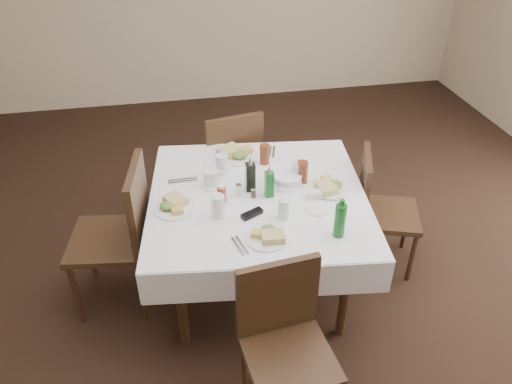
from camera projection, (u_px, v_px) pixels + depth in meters
ground_plane at (284, 297)px, 3.46m from camera, size 7.00×7.00×0.00m
room_shell at (294, 55)px, 2.50m from camera, size 6.04×7.04×2.80m
dining_table at (258, 204)px, 3.20m from camera, size 1.52×1.52×0.76m
chair_north at (231, 158)px, 3.97m from camera, size 0.53×0.53×0.95m
chair_south at (284, 334)px, 2.54m from camera, size 0.48×0.48×0.92m
chair_east at (377, 205)px, 3.50m from camera, size 0.54×0.54×0.89m
chair_west at (123, 229)px, 3.15m from camera, size 0.55×0.55×1.03m
meal_north at (236, 153)px, 3.53m from camera, size 0.30×0.30×0.07m
meal_south at (268, 236)px, 2.78m from camera, size 0.25×0.25×0.05m
meal_east at (328, 187)px, 3.19m from camera, size 0.26×0.26×0.06m
meal_west at (174, 205)px, 3.02m from camera, size 0.26×0.26×0.06m
side_plate_a at (219, 167)px, 3.42m from camera, size 0.18×0.18×0.01m
side_plate_b at (318, 209)px, 3.02m from camera, size 0.15×0.15×0.01m
water_n at (222, 165)px, 3.31m from camera, size 0.08×0.08×0.15m
water_s at (284, 209)px, 2.91m from camera, size 0.07×0.07×0.13m
water_e at (298, 171)px, 3.25m from camera, size 0.08×0.08×0.14m
water_w at (218, 206)px, 2.93m from camera, size 0.08×0.08×0.14m
iced_tea_a at (265, 154)px, 3.44m from camera, size 0.07×0.07×0.14m
iced_tea_b at (302, 172)px, 3.24m from camera, size 0.07×0.07×0.15m
bread_basket at (287, 179)px, 3.24m from camera, size 0.21×0.21×0.07m
oil_cruet_dark at (250, 176)px, 3.14m from camera, size 0.06×0.06×0.25m
oil_cruet_green at (269, 183)px, 3.09m from camera, size 0.05×0.05×0.22m
ketchup_bottle at (222, 194)px, 3.06m from camera, size 0.05×0.05×0.12m
salt_shaker at (239, 190)px, 3.12m from camera, size 0.04×0.04×0.09m
pepper_shaker at (253, 193)px, 3.11m from camera, size 0.03×0.03×0.07m
coffee_mug at (212, 179)px, 3.21m from camera, size 0.16×0.15×0.11m
sunglasses at (252, 214)px, 2.96m from camera, size 0.14×0.10×0.03m
green_bottle at (340, 220)px, 2.76m from camera, size 0.06×0.06×0.24m
sugar_caddy at (314, 194)px, 3.11m from camera, size 0.10×0.06×0.05m
cutlery_n at (272, 152)px, 3.60m from camera, size 0.09×0.18×0.01m
cutlery_s at (240, 246)px, 2.74m from camera, size 0.08×0.17×0.01m
cutlery_e at (324, 199)px, 3.11m from camera, size 0.18×0.11×0.01m
cutlery_w at (183, 181)px, 3.28m from camera, size 0.19×0.05×0.01m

